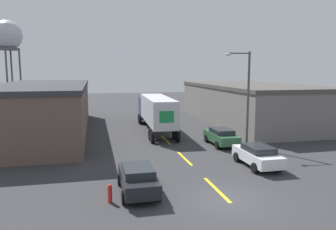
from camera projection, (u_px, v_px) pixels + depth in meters
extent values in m
plane|color=#333335|center=(227.00, 200.00, 16.82)|extent=(160.00, 160.00, 0.00)
cube|color=yellow|center=(216.00, 189.00, 18.28)|extent=(0.20, 3.92, 0.01)
cube|color=yellow|center=(184.00, 158.00, 24.71)|extent=(0.20, 3.92, 0.01)
cube|color=yellow|center=(166.00, 140.00, 31.14)|extent=(0.20, 3.92, 0.01)
cube|color=brown|center=(43.00, 110.00, 34.42)|extent=(8.81, 25.15, 4.78)
cube|color=#333338|center=(42.00, 86.00, 34.07)|extent=(9.01, 25.35, 0.40)
cube|color=slate|center=(251.00, 105.00, 41.71)|extent=(11.03, 23.47, 4.42)
cube|color=#4C4742|center=(251.00, 86.00, 41.38)|extent=(11.23, 23.67, 0.40)
cube|color=navy|center=(149.00, 108.00, 41.02)|extent=(2.35, 3.22, 2.72)
cube|color=silver|center=(157.00, 110.00, 34.00)|extent=(2.72, 10.59, 2.62)
cube|color=#198442|center=(167.00, 117.00, 28.87)|extent=(1.30, 0.08, 1.05)
cylinder|color=black|center=(158.00, 118.00, 41.80)|extent=(0.32, 1.10, 1.09)
cylinder|color=black|center=(139.00, 118.00, 41.37)|extent=(0.32, 1.10, 1.09)
cylinder|color=black|center=(159.00, 119.00, 40.58)|extent=(0.32, 1.10, 1.09)
cylinder|color=black|center=(140.00, 120.00, 40.14)|extent=(0.32, 1.10, 1.09)
cylinder|color=black|center=(175.00, 133.00, 31.51)|extent=(0.32, 1.10, 1.09)
cylinder|color=black|center=(150.00, 134.00, 31.07)|extent=(0.32, 1.10, 1.09)
cylinder|color=black|center=(178.00, 136.00, 30.14)|extent=(0.32, 1.10, 1.09)
cylinder|color=black|center=(152.00, 137.00, 29.71)|extent=(0.32, 1.10, 1.09)
cube|color=silver|center=(257.00, 156.00, 22.55)|extent=(1.78, 4.46, 0.73)
cube|color=#23282D|center=(258.00, 149.00, 22.34)|extent=(1.57, 2.32, 0.41)
cylinder|color=black|center=(259.00, 156.00, 24.13)|extent=(0.22, 0.69, 0.69)
cylinder|color=black|center=(237.00, 157.00, 23.74)|extent=(0.22, 0.69, 0.69)
cylinder|color=black|center=(280.00, 166.00, 21.46)|extent=(0.22, 0.69, 0.69)
cylinder|color=black|center=(255.00, 168.00, 21.07)|extent=(0.22, 0.69, 0.69)
cube|color=black|center=(138.00, 180.00, 17.73)|extent=(1.78, 4.46, 0.73)
cube|color=#23282D|center=(138.00, 170.00, 17.52)|extent=(1.57, 2.32, 0.41)
cylinder|color=black|center=(150.00, 177.00, 19.31)|extent=(0.22, 0.69, 0.69)
cylinder|color=black|center=(120.00, 179.00, 18.92)|extent=(0.22, 0.69, 0.69)
cylinder|color=black|center=(159.00, 194.00, 16.64)|extent=(0.22, 0.69, 0.69)
cylinder|color=black|center=(124.00, 197.00, 16.25)|extent=(0.22, 0.69, 0.69)
cube|color=#2D5B38|center=(221.00, 137.00, 28.94)|extent=(1.78, 4.46, 0.73)
cube|color=#23282D|center=(222.00, 131.00, 28.73)|extent=(1.57, 2.32, 0.41)
cylinder|color=black|center=(224.00, 138.00, 30.52)|extent=(0.22, 0.69, 0.69)
cylinder|color=black|center=(206.00, 139.00, 30.13)|extent=(0.22, 0.69, 0.69)
cylinder|color=black|center=(237.00, 144.00, 27.85)|extent=(0.22, 0.69, 0.69)
cylinder|color=black|center=(217.00, 145.00, 27.46)|extent=(0.22, 0.69, 0.69)
cylinder|color=#47474C|center=(21.00, 79.00, 54.47)|extent=(0.28, 0.28, 10.17)
cylinder|color=#47474C|center=(12.00, 79.00, 55.73)|extent=(0.28, 0.28, 10.17)
cylinder|color=#47474C|center=(7.00, 79.00, 52.48)|extent=(0.28, 0.28, 10.17)
cylinder|color=#4C4C51|center=(8.00, 49.00, 53.44)|extent=(3.65, 3.65, 0.30)
sphere|color=#B7BCC6|center=(7.00, 35.00, 53.13)|extent=(4.81, 4.81, 4.81)
cylinder|color=#4C4C51|center=(248.00, 100.00, 27.89)|extent=(0.20, 0.20, 8.14)
cylinder|color=#4C4C51|center=(239.00, 53.00, 27.15)|extent=(1.89, 0.11, 0.11)
ellipsoid|color=silver|center=(229.00, 54.00, 26.96)|extent=(0.56, 0.32, 0.22)
cylinder|color=red|center=(110.00, 195.00, 16.41)|extent=(0.22, 0.22, 0.78)
sphere|color=red|center=(110.00, 186.00, 16.35)|extent=(0.20, 0.20, 0.20)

